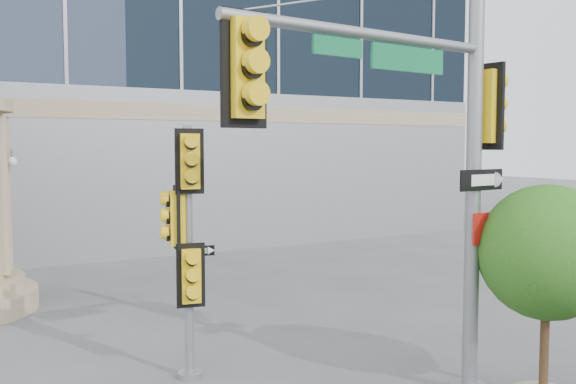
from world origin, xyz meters
TOP-DOWN VIEW (x-y plane):
  - main_signal_pole at (0.09, -1.03)m, footprint 5.11×1.01m
  - secondary_signal_pole at (-2.46, 1.92)m, footprint 0.75×0.65m
  - street_tree at (2.19, -1.59)m, footprint 2.18×2.13m

SIDE VIEW (x-z plane):
  - street_tree at x=2.19m, z-range 0.54..3.93m
  - secondary_signal_pole at x=-2.46m, z-range 0.38..4.72m
  - main_signal_pole at x=0.09m, z-range 0.79..7.37m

